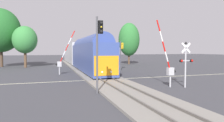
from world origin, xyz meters
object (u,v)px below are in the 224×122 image
Objects in this scene: crossing_signal_mast at (186,60)px; oak_far_right at (129,39)px; commuter_train at (80,53)px; crossing_gate_far at (61,60)px; crossing_gate_near at (169,66)px; traffic_signal_median at (99,42)px; traffic_signal_far_side at (121,51)px; oak_behind_train at (25,40)px; pine_left_background at (1,30)px.

oak_far_right is at bearing 77.66° from crossing_signal_mast.
crossing_gate_far is at bearing -110.73° from commuter_train.
crossing_gate_far reaches higher than commuter_train.
crossing_gate_near is 7.06m from traffic_signal_median.
crossing_signal_mast is 0.86× the size of traffic_signal_far_side.
traffic_signal_median is at bearing -95.24° from commuter_train.
oak_behind_train reaches higher than traffic_signal_median.
oak_far_right is (6.14, 28.04, 3.25)m from crossing_signal_mast.
commuter_train is 25.34m from crossing_signal_mast.
traffic_signal_median is 31.51m from oak_far_right.
crossing_signal_mast is at bearing -76.86° from commuter_train.
crossing_gate_near is 0.52× the size of pine_left_background.
crossing_signal_mast is (1.30, -0.61, 0.59)m from crossing_gate_near.
crossing_gate_near reaches higher than crossing_signal_mast.
pine_left_background is 1.19× the size of oak_far_right.
commuter_train is 4.28× the size of oak_far_right.
pine_left_background reaches higher than crossing_gate_far.
crossing_gate_far is (-10.14, 13.11, -0.56)m from crossing_signal_mast.
commuter_train is 6.82× the size of crossing_gate_far.
pine_left_background is (-20.25, 13.70, 3.95)m from traffic_signal_far_side.
crossing_signal_mast is 8.16m from traffic_signal_median.
pine_left_background is (-12.63, 29.18, 3.23)m from traffic_signal_median.
commuter_train is at bearing 84.76° from traffic_signal_median.
oak_behind_train is (-5.88, 13.15, 3.32)m from crossing_gate_far.
traffic_signal_median is (-8.03, -0.04, 1.44)m from crossing_signal_mast.
commuter_train is 10.69m from traffic_signal_far_side.
commuter_train is at bearing -16.64° from pine_left_background.
pine_left_background reaches higher than oak_far_right.
crossing_signal_mast is 0.43× the size of oak_far_right.
commuter_train is 24.49m from crossing_gate_near.
oak_behind_train is (-10.25, 1.59, 2.50)m from commuter_train.
oak_behind_train is (-16.01, 26.27, 2.76)m from crossing_signal_mast.
crossing_signal_mast is 28.89m from oak_far_right.
oak_behind_train reaches higher than commuter_train.
crossing_gate_near reaches higher than traffic_signal_far_side.
traffic_signal_median is at bearing -80.89° from crossing_gate_far.
crossing_signal_mast is 16.59m from crossing_gate_far.
traffic_signal_far_side is (0.88, 14.83, 1.31)m from crossing_gate_near.
traffic_signal_far_side is 19.10m from oak_behind_train.
oak_far_right reaches higher than crossing_gate_near.
crossing_signal_mast is 0.52× the size of oak_behind_train.
oak_far_right is at bearing -2.33° from pine_left_background.
oak_behind_train reaches higher than crossing_gate_near.
commuter_train is at bearing 100.51° from crossing_gate_near.
crossing_gate_near is 0.76× the size of oak_behind_train.
crossing_gate_far is 1.25× the size of traffic_signal_far_side.
crossing_signal_mast is 0.69× the size of crossing_gate_far.
crossing_gate_near is at bearing -54.74° from crossing_gate_far.
oak_behind_train is at bearing -175.42° from oak_far_right.
pine_left_background is at bearing 145.92° from traffic_signal_far_side.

